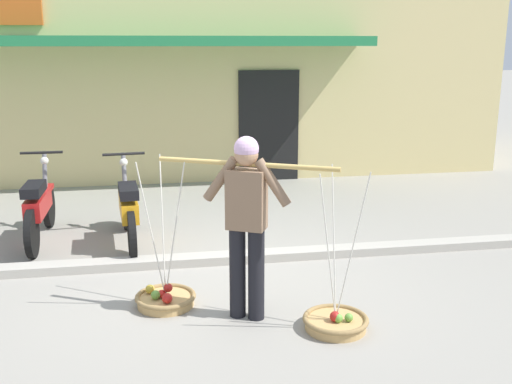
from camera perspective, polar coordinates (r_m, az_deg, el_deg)
ground_plane at (r=6.35m, az=-3.40°, el=-8.95°), size 90.00×90.00×0.00m
sidewalk_curb at (r=6.98m, az=-4.06°, el=-6.35°), size 20.00×0.24×0.10m
fruit_vendor at (r=5.34m, az=-0.90°, el=-2.29°), size 1.50×0.79×1.70m
fruit_basket_left_side at (r=5.49m, az=7.60°, el=-12.08°), size 0.59×0.59×1.45m
fruit_basket_right_side at (r=5.94m, az=-8.63°, el=-9.95°), size 0.59×0.59×1.45m
motorcycle_nearest_shop at (r=8.05m, az=-19.93°, el=-1.38°), size 0.54×1.82×1.09m
motorcycle_second_in_row at (r=7.65m, az=-12.06°, el=-1.62°), size 0.54×1.82×1.09m
storefront_building at (r=13.15m, az=-9.49°, el=12.24°), size 13.00×6.00×4.20m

